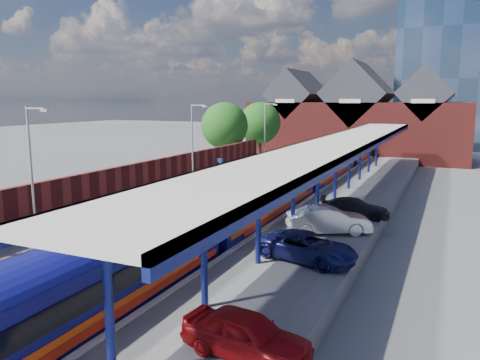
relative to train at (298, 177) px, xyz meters
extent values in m
plane|color=#5B5B5E|center=(-1.49, 4.86, -2.12)|extent=(240.00, 240.00, 0.00)
cube|color=#473D33|center=(-1.49, -5.14, -2.09)|extent=(6.00, 76.00, 0.06)
cube|color=slate|center=(-3.71, -5.14, -2.00)|extent=(0.07, 76.00, 0.14)
cube|color=slate|center=(-2.27, -5.14, -2.00)|extent=(0.07, 76.00, 0.14)
cube|color=slate|center=(-0.71, -5.14, -2.00)|extent=(0.07, 76.00, 0.14)
cube|color=slate|center=(0.73, -5.14, -2.00)|extent=(0.07, 76.00, 0.14)
cube|color=#565659|center=(-6.99, -5.14, -1.62)|extent=(5.00, 76.00, 1.00)
cube|color=#565659|center=(4.51, -5.14, -1.62)|extent=(6.00, 76.00, 1.00)
cube|color=silver|center=(-4.64, -5.14, -1.10)|extent=(0.30, 76.00, 0.05)
cube|color=silver|center=(1.66, -5.14, -1.10)|extent=(0.30, 76.00, 0.05)
cube|color=yellow|center=(-5.24, -5.14, -1.12)|extent=(0.14, 76.00, 0.01)
cube|color=#0D0D5D|center=(0.01, -24.78, -0.22)|extent=(2.95, 16.03, 2.50)
cube|color=#0D0D5D|center=(0.01, -24.78, 1.03)|extent=(2.95, 16.03, 0.60)
cube|color=#0D0D5D|center=(0.01, -8.18, -0.22)|extent=(2.95, 16.03, 2.50)
cube|color=#0D0D5D|center=(0.01, -8.18, 1.03)|extent=(2.95, 16.03, 0.60)
cube|color=#0D0D5D|center=(0.01, 8.42, -0.22)|extent=(2.95, 16.03, 2.50)
cube|color=#0D0D5D|center=(0.01, 8.42, 1.03)|extent=(2.95, 16.03, 0.60)
cube|color=#0D0D5D|center=(0.01, 25.02, -0.22)|extent=(2.95, 16.03, 2.50)
cube|color=#0D0D5D|center=(0.01, 25.02, 1.03)|extent=(2.95, 16.03, 0.60)
cube|color=black|center=(-1.41, 0.12, 0.23)|extent=(0.04, 60.54, 0.70)
cube|color=#EE4B0F|center=(-1.42, 0.12, -0.57)|extent=(0.03, 55.27, 0.30)
cube|color=red|center=(-1.43, 0.12, -0.82)|extent=(0.03, 55.27, 0.30)
cube|color=black|center=(0.01, 30.62, -1.82)|extent=(2.00, 2.40, 0.60)
cylinder|color=#0E1656|center=(3.51, -27.14, 0.98)|extent=(0.24, 0.24, 4.20)
cylinder|color=#0E1656|center=(3.51, -22.14, 0.98)|extent=(0.24, 0.24, 4.20)
cylinder|color=#0E1656|center=(3.51, -17.14, 0.98)|extent=(0.24, 0.24, 4.20)
cylinder|color=#0E1656|center=(3.51, -12.14, 0.98)|extent=(0.24, 0.24, 4.20)
cylinder|color=#0E1656|center=(3.51, -7.14, 0.98)|extent=(0.24, 0.24, 4.20)
cylinder|color=#0E1656|center=(3.51, -2.14, 0.98)|extent=(0.24, 0.24, 4.20)
cylinder|color=#0E1656|center=(3.51, 2.86, 0.98)|extent=(0.24, 0.24, 4.20)
cylinder|color=#0E1656|center=(3.51, 7.86, 0.98)|extent=(0.24, 0.24, 4.20)
cylinder|color=#0E1656|center=(3.51, 12.86, 0.98)|extent=(0.24, 0.24, 4.20)
cylinder|color=#0E1656|center=(3.51, 17.86, 0.98)|extent=(0.24, 0.24, 4.20)
cube|color=beige|center=(4.01, -3.14, 3.23)|extent=(4.50, 52.00, 0.25)
cube|color=#0E1656|center=(1.86, -3.14, 3.08)|extent=(0.20, 52.00, 0.55)
cube|color=#0E1656|center=(6.16, -3.14, 3.08)|extent=(0.20, 52.00, 0.55)
cylinder|color=#A5A8AA|center=(-7.99, -19.14, 2.38)|extent=(0.12, 0.12, 7.00)
cube|color=#A5A8AA|center=(-7.39, -19.14, 5.78)|extent=(1.20, 0.08, 0.08)
cube|color=#A5A8AA|center=(-6.79, -19.14, 5.68)|extent=(0.45, 0.18, 0.12)
cylinder|color=#A5A8AA|center=(-7.99, -3.14, 2.38)|extent=(0.12, 0.12, 7.00)
cube|color=#A5A8AA|center=(-7.39, -3.14, 5.78)|extent=(1.20, 0.08, 0.08)
cube|color=#A5A8AA|center=(-6.79, -3.14, 5.68)|extent=(0.45, 0.18, 0.12)
cylinder|color=#A5A8AA|center=(-7.99, 12.86, 2.38)|extent=(0.12, 0.12, 7.00)
cube|color=#A5A8AA|center=(-7.39, 12.86, 5.78)|extent=(1.20, 0.08, 0.08)
cube|color=#A5A8AA|center=(-6.79, 12.86, 5.68)|extent=(0.45, 0.18, 0.12)
cylinder|color=#A5A8AA|center=(-6.49, -1.14, 0.13)|extent=(0.08, 0.08, 2.50)
cube|color=#0C194C|center=(-6.49, -1.14, 1.18)|extent=(0.55, 0.06, 0.35)
cube|color=maroon|center=(-9.59, -11.14, 0.28)|extent=(0.35, 50.00, 2.80)
cube|color=maroon|center=(-1.49, 32.86, 1.88)|extent=(30.00, 12.00, 8.00)
cube|color=#232328|center=(-10.49, 32.86, 7.08)|extent=(7.13, 12.00, 7.13)
cube|color=#232328|center=(-1.49, 32.86, 7.08)|extent=(9.16, 12.00, 9.16)
cube|color=#232328|center=(7.51, 32.86, 7.08)|extent=(7.13, 12.00, 7.13)
cube|color=beige|center=(-10.49, 26.81, 6.08)|extent=(2.80, 0.15, 0.50)
cube|color=beige|center=(-1.49, 26.81, 6.08)|extent=(2.80, 0.15, 0.50)
cube|color=beige|center=(7.51, 26.81, 6.08)|extent=(2.80, 0.15, 0.50)
cube|color=#445D75|center=(8.51, 54.86, 17.88)|extent=(14.00, 14.00, 40.00)
cylinder|color=#382314|center=(-11.99, 10.86, -0.12)|extent=(0.44, 0.44, 4.00)
sphere|color=#1A5115|center=(-11.99, 10.86, 3.38)|extent=(5.20, 5.20, 5.20)
sphere|color=#1A5115|center=(-11.19, 10.36, 2.68)|extent=(3.20, 3.20, 3.20)
cylinder|color=#382314|center=(-10.99, 18.86, -0.12)|extent=(0.44, 0.44, 4.00)
sphere|color=#1A5115|center=(-10.99, 18.86, 3.38)|extent=(5.20, 5.20, 5.20)
sphere|color=#1A5115|center=(-10.19, 18.36, 2.68)|extent=(3.20, 3.20, 3.20)
imported|color=#9F0D10|center=(6.15, -24.49, -0.46)|extent=(4.07, 2.05, 1.33)
imported|color=silver|center=(5.23, -11.06, -0.36)|extent=(4.83, 3.51, 1.51)
imported|color=black|center=(5.87, -6.91, -0.50)|extent=(4.49, 2.36, 1.24)
imported|color=navy|center=(5.43, -15.86, -0.47)|extent=(5.06, 3.26, 1.30)
camera|label=1|loc=(11.15, -35.90, 6.16)|focal=35.00mm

